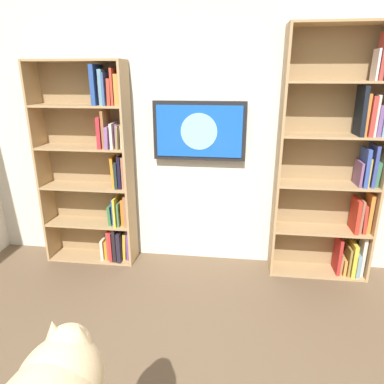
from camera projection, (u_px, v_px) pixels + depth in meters
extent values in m
cube|color=silver|center=(204.00, 129.00, 3.30)|extent=(4.52, 0.06, 2.70)
cube|color=tan|center=(382.00, 162.00, 3.01)|extent=(0.02, 0.28, 2.23)
cube|color=tan|center=(279.00, 159.00, 3.11)|extent=(0.02, 0.28, 2.23)
cube|color=#93754E|center=(326.00, 157.00, 3.19)|extent=(0.90, 0.01, 2.23)
cube|color=tan|center=(315.00, 271.00, 3.41)|extent=(0.85, 0.27, 0.02)
cube|color=tan|center=(320.00, 230.00, 3.27)|extent=(0.85, 0.27, 0.02)
cube|color=tan|center=(326.00, 185.00, 3.13)|extent=(0.85, 0.27, 0.02)
cube|color=tan|center=(332.00, 136.00, 2.99)|extent=(0.85, 0.27, 0.02)
cube|color=tan|center=(339.00, 82.00, 2.85)|extent=(0.85, 0.27, 0.02)
cube|color=tan|center=(347.00, 22.00, 2.71)|extent=(0.85, 0.27, 0.02)
cube|color=beige|center=(362.00, 255.00, 3.28)|extent=(0.03, 0.14, 0.39)
cube|color=#71909E|center=(356.00, 262.00, 3.33)|extent=(0.04, 0.22, 0.22)
cube|color=gold|center=(352.00, 258.00, 3.31)|extent=(0.04, 0.22, 0.33)
cube|color=olive|center=(347.00, 259.00, 3.32)|extent=(0.02, 0.21, 0.28)
cube|color=orange|center=(343.00, 264.00, 3.35)|extent=(0.02, 0.19, 0.16)
cube|color=#A07346|center=(340.00, 263.00, 3.34)|extent=(0.03, 0.12, 0.20)
cube|color=#AF2624|center=(337.00, 254.00, 3.34)|extent=(0.03, 0.21, 0.36)
cube|color=orange|center=(368.00, 212.00, 3.16)|extent=(0.03, 0.16, 0.37)
cube|color=#B63127|center=(362.00, 217.00, 3.19)|extent=(0.04, 0.19, 0.27)
cube|color=#966148|center=(359.00, 215.00, 3.18)|extent=(0.02, 0.20, 0.31)
cube|color=red|center=(355.00, 215.00, 3.18)|extent=(0.04, 0.22, 0.32)
cube|color=#397151|center=(375.00, 174.00, 3.03)|extent=(0.04, 0.14, 0.22)
cube|color=#354291|center=(372.00, 165.00, 3.03)|extent=(0.03, 0.21, 0.36)
cube|color=gold|center=(367.00, 171.00, 3.06)|extent=(0.02, 0.17, 0.25)
cube|color=#324A9E|center=(364.00, 167.00, 3.03)|extent=(0.04, 0.21, 0.34)
cube|color=#754F77|center=(358.00, 173.00, 3.06)|extent=(0.02, 0.20, 0.22)
cube|color=orange|center=(384.00, 124.00, 2.91)|extent=(0.03, 0.24, 0.19)
cube|color=#6C90B2|center=(381.00, 122.00, 2.90)|extent=(0.02, 0.20, 0.24)
cube|color=#6F4E8E|center=(377.00, 120.00, 2.90)|extent=(0.03, 0.18, 0.25)
cube|color=beige|center=(374.00, 115.00, 2.88)|extent=(0.02, 0.17, 0.34)
cube|color=#AD362F|center=(369.00, 116.00, 2.89)|extent=(0.04, 0.22, 0.33)
cube|color=orange|center=(365.00, 115.00, 2.90)|extent=(0.02, 0.18, 0.34)
cube|color=black|center=(361.00, 111.00, 2.88)|extent=(0.05, 0.22, 0.41)
cube|color=#AD3C33|center=(382.00, 56.00, 2.74)|extent=(0.04, 0.13, 0.36)
cube|color=silver|center=(376.00, 65.00, 2.76)|extent=(0.02, 0.14, 0.24)
cube|color=tan|center=(129.00, 169.00, 3.32)|extent=(0.02, 0.28, 1.97)
cube|color=tan|center=(43.00, 166.00, 3.42)|extent=(0.02, 0.28, 1.97)
cube|color=#93754E|center=(91.00, 164.00, 3.50)|extent=(0.90, 0.01, 1.97)
cube|color=tan|center=(94.00, 256.00, 3.68)|extent=(0.85, 0.27, 0.02)
cube|color=tan|center=(91.00, 223.00, 3.56)|extent=(0.85, 0.27, 0.02)
cube|color=tan|center=(87.00, 186.00, 3.43)|extent=(0.85, 0.27, 0.02)
cube|color=tan|center=(83.00, 148.00, 3.31)|extent=(0.85, 0.27, 0.02)
cube|color=tan|center=(79.00, 106.00, 3.19)|extent=(0.85, 0.27, 0.02)
cube|color=tan|center=(74.00, 60.00, 3.06)|extent=(0.85, 0.27, 0.02)
cube|color=#71448F|center=(130.00, 243.00, 3.59)|extent=(0.04, 0.14, 0.34)
cube|color=gold|center=(126.00, 245.00, 3.60)|extent=(0.05, 0.14, 0.29)
cube|color=#231D2B|center=(121.00, 245.00, 3.57)|extent=(0.04, 0.22, 0.32)
cube|color=black|center=(117.00, 242.00, 3.59)|extent=(0.03, 0.23, 0.35)
cube|color=red|center=(113.00, 244.00, 3.59)|extent=(0.03, 0.21, 0.32)
cube|color=#B03C37|center=(111.00, 243.00, 3.61)|extent=(0.03, 0.18, 0.32)
cube|color=orange|center=(108.00, 248.00, 3.63)|extent=(0.03, 0.14, 0.19)
cube|color=beige|center=(104.00, 248.00, 3.62)|extent=(0.03, 0.17, 0.21)
cube|color=#996448|center=(128.00, 209.00, 3.46)|extent=(0.03, 0.23, 0.31)
cube|color=orange|center=(125.00, 211.00, 3.48)|extent=(0.04, 0.16, 0.27)
cube|color=#44714C|center=(121.00, 212.00, 3.48)|extent=(0.02, 0.22, 0.24)
cube|color=gold|center=(117.00, 210.00, 3.46)|extent=(0.02, 0.22, 0.29)
cube|color=#2B408E|center=(115.00, 211.00, 3.48)|extent=(0.03, 0.13, 0.26)
cube|color=#326F40|center=(111.00, 214.00, 3.48)|extent=(0.03, 0.14, 0.20)
cube|color=#A36A4D|center=(125.00, 172.00, 3.32)|extent=(0.03, 0.13, 0.31)
cube|color=black|center=(121.00, 172.00, 3.33)|extent=(0.03, 0.15, 0.32)
cube|color=#1C2827|center=(118.00, 175.00, 3.34)|extent=(0.03, 0.15, 0.25)
cube|color=orange|center=(114.00, 172.00, 3.35)|extent=(0.04, 0.13, 0.30)
cube|color=silver|center=(124.00, 136.00, 3.23)|extent=(0.03, 0.14, 0.21)
cube|color=olive|center=(120.00, 136.00, 3.21)|extent=(0.03, 0.22, 0.22)
cube|color=#7C4485|center=(118.00, 136.00, 3.24)|extent=(0.03, 0.14, 0.22)
cube|color=beige|center=(114.00, 135.00, 3.22)|extent=(0.03, 0.19, 0.23)
cube|color=#83578D|center=(110.00, 137.00, 3.23)|extent=(0.04, 0.23, 0.20)
cube|color=#966036|center=(106.00, 129.00, 3.21)|extent=(0.03, 0.19, 0.35)
cube|color=#B82730|center=(102.00, 132.00, 3.23)|extent=(0.04, 0.22, 0.29)
cube|color=orange|center=(120.00, 90.00, 3.09)|extent=(0.04, 0.23, 0.27)
cube|color=#B13C29|center=(115.00, 87.00, 3.08)|extent=(0.02, 0.20, 0.32)
cube|color=#BB3D2A|center=(111.00, 92.00, 3.09)|extent=(0.04, 0.18, 0.23)
cube|color=#375490|center=(107.00, 89.00, 3.09)|extent=(0.02, 0.24, 0.28)
cube|color=#6593A1|center=(104.00, 87.00, 3.11)|extent=(0.04, 0.20, 0.31)
cube|color=black|center=(101.00, 92.00, 3.12)|extent=(0.02, 0.13, 0.22)
cube|color=#274792|center=(97.00, 85.00, 3.10)|extent=(0.04, 0.23, 0.35)
cube|color=black|center=(199.00, 131.00, 3.23)|extent=(0.86, 0.06, 0.54)
cube|color=blue|center=(199.00, 132.00, 3.20)|extent=(0.79, 0.01, 0.47)
cylinder|color=#8CCCEA|center=(199.00, 132.00, 3.19)|extent=(0.34, 0.00, 0.34)
ellipsoid|color=#D1B284|center=(60.00, 384.00, 1.03)|extent=(0.25, 0.30, 0.26)
sphere|color=#D1B284|center=(68.00, 348.00, 1.08)|extent=(0.15, 0.15, 0.15)
cone|color=#D1B284|center=(79.00, 334.00, 1.05)|extent=(0.07, 0.07, 0.08)
cone|color=#D1B284|center=(54.00, 332.00, 1.06)|extent=(0.07, 0.07, 0.08)
cone|color=beige|center=(78.00, 337.00, 1.05)|extent=(0.04, 0.04, 0.06)
cone|color=beige|center=(53.00, 335.00, 1.06)|extent=(0.04, 0.04, 0.06)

